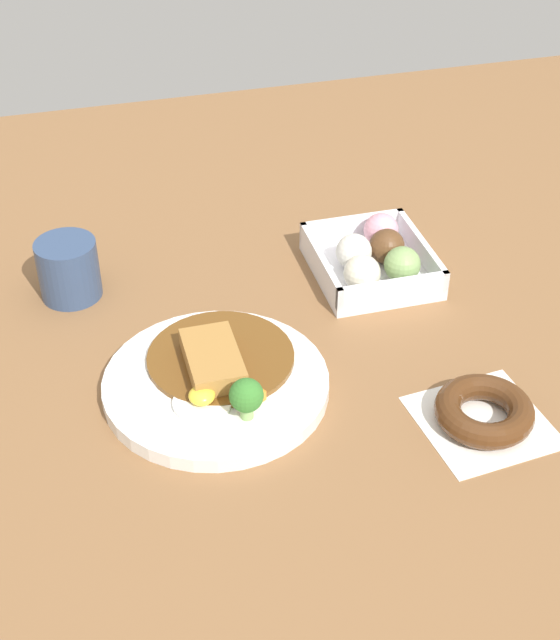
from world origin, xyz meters
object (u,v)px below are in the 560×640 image
Objects in this scene: chocolate_ring_donut at (484,412)px; donut_box at (374,258)px; coffee_mug at (69,269)px; curry_plate at (217,380)px.

donut_box is at bearing 3.36° from chocolate_ring_donut.
chocolate_ring_donut is at bearing -131.30° from coffee_mug.
coffee_mug reaches higher than chocolate_ring_donut.
curry_plate is at bearing 64.42° from chocolate_ring_donut.
chocolate_ring_donut is at bearing -176.64° from donut_box.
donut_box is 0.30m from chocolate_ring_donut.
donut_box is at bearing -55.37° from curry_plate.
curry_plate is 1.73× the size of chocolate_ring_donut.
curry_plate is 1.52× the size of donut_box.
donut_box is 1.13× the size of chocolate_ring_donut.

